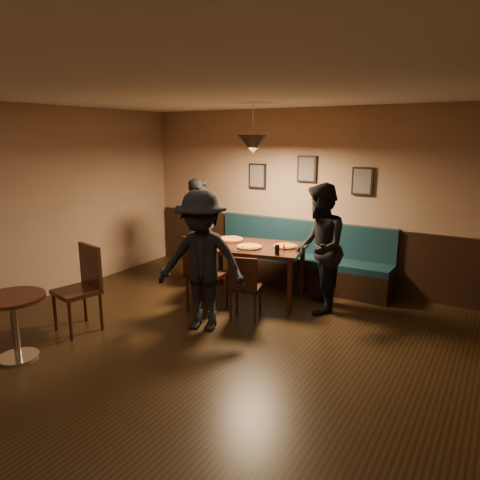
{
  "coord_description": "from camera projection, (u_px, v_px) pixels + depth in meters",
  "views": [
    {
      "loc": [
        2.82,
        -3.25,
        2.35
      ],
      "look_at": [
        -0.32,
        1.94,
        0.95
      ],
      "focal_mm": 33.6,
      "sensor_mm": 36.0,
      "label": 1
    }
  ],
  "objects": [
    {
      "name": "chair_near_left",
      "position": [
        207.0,
        273.0,
        6.17
      ],
      "size": [
        0.47,
        0.47,
        1.05
      ],
      "primitive_type": null,
      "rotation": [
        0.0,
        0.0,
        0.02
      ],
      "color": "black",
      "rests_on": "floor"
    },
    {
      "name": "picture_center",
      "position": [
        307.0,
        169.0,
        7.14
      ],
      "size": [
        0.32,
        0.04,
        0.42
      ],
      "primitive_type": "cube",
      "color": "black",
      "rests_on": "wall_back"
    },
    {
      "name": "dining_table",
      "position": [
        252.0,
        272.0,
        6.65
      ],
      "size": [
        1.65,
        1.23,
        0.8
      ],
      "primitive_type": "cube",
      "rotation": [
        0.0,
        0.0,
        0.2
      ],
      "color": "black",
      "rests_on": "floor"
    },
    {
      "name": "napkin_a",
      "position": [
        227.0,
        238.0,
        7.04
      ],
      "size": [
        0.15,
        0.15,
        0.01
      ],
      "primitive_type": "cube",
      "rotation": [
        0.0,
        0.0,
        0.17
      ],
      "color": "#217E38",
      "rests_on": "dining_table"
    },
    {
      "name": "diner_front",
      "position": [
        202.0,
        261.0,
        5.46
      ],
      "size": [
        1.25,
        0.9,
        1.74
      ],
      "primitive_type": "imported",
      "rotation": [
        0.0,
        0.0,
        0.25
      ],
      "color": "black",
      "rests_on": "floor"
    },
    {
      "name": "pizza_a",
      "position": [
        231.0,
        239.0,
        6.86
      ],
      "size": [
        0.48,
        0.48,
        0.04
      ],
      "primitive_type": "cylinder",
      "rotation": [
        0.0,
        0.0,
        0.37
      ],
      "color": "#CB5A26",
      "rests_on": "dining_table"
    },
    {
      "name": "tabasco_bottle",
      "position": [
        284.0,
        247.0,
        6.27
      ],
      "size": [
        0.03,
        0.03,
        0.11
      ],
      "primitive_type": "cylinder",
      "rotation": [
        0.0,
        0.0,
        0.2
      ],
      "color": "#A20514",
      "rests_on": "dining_table"
    },
    {
      "name": "wainscot",
      "position": [
        304.0,
        251.0,
        7.44
      ],
      "size": [
        5.88,
        0.06,
        1.0
      ],
      "primitive_type": "cube",
      "color": "black",
      "rests_on": "ground"
    },
    {
      "name": "wall_back",
      "position": [
        307.0,
        197.0,
        7.26
      ],
      "size": [
        6.0,
        0.0,
        6.0
      ],
      "primitive_type": "plane",
      "rotation": [
        1.57,
        0.0,
        0.0
      ],
      "color": "#8C704F",
      "rests_on": "ground"
    },
    {
      "name": "cafe_table",
      "position": [
        15.0,
        328.0,
        4.8
      ],
      "size": [
        0.88,
        0.88,
        0.71
      ],
      "primitive_type": "cylinder",
      "rotation": [
        0.0,
        0.0,
        -0.39
      ],
      "color": "#32180D",
      "rests_on": "floor"
    },
    {
      "name": "floor",
      "position": [
        170.0,
        368.0,
        4.66
      ],
      "size": [
        7.0,
        7.0,
        0.0
      ],
      "primitive_type": "plane",
      "color": "black",
      "rests_on": "ground"
    },
    {
      "name": "picture_left",
      "position": [
        257.0,
        176.0,
        7.63
      ],
      "size": [
        0.32,
        0.04,
        0.42
      ],
      "primitive_type": "cube",
      "color": "black",
      "rests_on": "wall_back"
    },
    {
      "name": "pizza_c",
      "position": [
        285.0,
        246.0,
        6.44
      ],
      "size": [
        0.35,
        0.35,
        0.04
      ],
      "primitive_type": "cylinder",
      "rotation": [
        0.0,
        0.0,
        -0.04
      ],
      "color": "orange",
      "rests_on": "dining_table"
    },
    {
      "name": "pizza_b",
      "position": [
        249.0,
        247.0,
        6.4
      ],
      "size": [
        0.37,
        0.37,
        0.04
      ],
      "primitive_type": "cylinder",
      "rotation": [
        0.0,
        0.0,
        0.06
      ],
      "color": "orange",
      "rests_on": "dining_table"
    },
    {
      "name": "chair_near_right",
      "position": [
        246.0,
        286.0,
        5.9
      ],
      "size": [
        0.47,
        0.47,
        0.86
      ],
      "primitive_type": null,
      "rotation": [
        0.0,
        0.0,
        0.29
      ],
      "color": "black",
      "rests_on": "floor"
    },
    {
      "name": "diner_left",
      "position": [
        201.0,
        233.0,
        7.13
      ],
      "size": [
        0.43,
        0.64,
        1.72
      ],
      "primitive_type": "imported",
      "rotation": [
        0.0,
        0.0,
        1.6
      ],
      "color": "black",
      "rests_on": "floor"
    },
    {
      "name": "diner_right",
      "position": [
        319.0,
        248.0,
        6.06
      ],
      "size": [
        0.93,
        1.04,
        1.76
      ],
      "primitive_type": "imported",
      "rotation": [
        0.0,
        0.0,
        -1.2
      ],
      "color": "black",
      "rests_on": "floor"
    },
    {
      "name": "soda_glass",
      "position": [
        277.0,
        250.0,
        6.03
      ],
      "size": [
        0.08,
        0.08,
        0.14
      ],
      "primitive_type": "cylinder",
      "rotation": [
        0.0,
        0.0,
        0.38
      ],
      "color": "black",
      "rests_on": "dining_table"
    },
    {
      "name": "booth_bench",
      "position": [
        298.0,
        255.0,
        7.22
      ],
      "size": [
        3.0,
        0.6,
        1.0
      ],
      "primitive_type": null,
      "color": "#0F232D",
      "rests_on": "ground"
    },
    {
      "name": "cutlery_set",
      "position": [
        238.0,
        251.0,
        6.21
      ],
      "size": [
        0.19,
        0.04,
        0.0
      ],
      "primitive_type": "cube",
      "rotation": [
        0.0,
        0.0,
        1.7
      ],
      "color": "silver",
      "rests_on": "dining_table"
    },
    {
      "name": "cafe_chair_far",
      "position": [
        76.0,
        290.0,
        5.48
      ],
      "size": [
        0.55,
        0.55,
        1.06
      ],
      "primitive_type": null,
      "rotation": [
        0.0,
        0.0,
        2.93
      ],
      "color": "black",
      "rests_on": "floor"
    },
    {
      "name": "napkin_b",
      "position": [
        209.0,
        245.0,
        6.58
      ],
      "size": [
        0.17,
        0.17,
        0.01
      ],
      "primitive_type": "cube",
      "rotation": [
        0.0,
        0.0,
        0.11
      ],
      "color": "#1A6534",
      "rests_on": "dining_table"
    },
    {
      "name": "picture_right",
      "position": [
        362.0,
        181.0,
        6.72
      ],
      "size": [
        0.32,
        0.04,
        0.42
      ],
      "primitive_type": "cube",
      "color": "black",
      "rests_on": "wall_back"
    },
    {
      "name": "ceiling",
      "position": [
        159.0,
        85.0,
        4.03
      ],
      "size": [
        7.0,
        7.0,
        0.0
      ],
      "primitive_type": "plane",
      "rotation": [
        3.14,
        0.0,
        0.0
      ],
      "color": "silver",
      "rests_on": "ground"
    },
    {
      "name": "pendant_lamp",
      "position": [
        253.0,
        144.0,
        6.23
      ],
      "size": [
        0.44,
        0.44,
        0.25
      ],
      "primitive_type": "cone",
      "rotation": [
        3.14,
        0.0,
        0.0
      ],
      "color": "black",
      "rests_on": "ceiling"
    }
  ]
}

